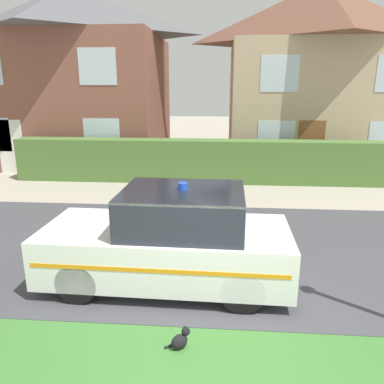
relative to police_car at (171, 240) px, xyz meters
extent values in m
plane|color=#A89E8E|center=(0.83, -2.24, -0.80)|extent=(80.00, 80.00, 0.00)
cube|color=#424247|center=(0.83, 1.52, -0.79)|extent=(28.00, 5.60, 0.01)
cube|color=#3D7533|center=(0.83, -2.17, -0.79)|extent=(28.00, 1.79, 0.01)
cube|color=#4C7233|center=(-0.08, 7.30, -0.05)|extent=(12.98, 0.84, 1.51)
cylinder|color=black|center=(-1.35, 0.82, -0.45)|extent=(0.68, 0.22, 0.67)
cylinder|color=black|center=(-1.39, -0.75, -0.45)|extent=(0.68, 0.22, 0.67)
cylinder|color=black|center=(1.24, 0.76, -0.45)|extent=(0.68, 0.22, 0.67)
cylinder|color=black|center=(1.20, -0.81, -0.45)|extent=(0.68, 0.22, 0.67)
cube|color=white|center=(-0.08, 0.00, -0.19)|extent=(4.22, 1.86, 0.83)
cube|color=#232833|center=(0.22, 0.00, 0.56)|extent=(2.04, 1.64, 0.67)
cube|color=white|center=(0.22, 0.00, 0.88)|extent=(2.04, 1.64, 0.04)
cube|color=orange|center=(-0.06, 0.89, -0.13)|extent=(3.97, 0.10, 0.07)
cube|color=orange|center=(-0.10, -0.89, -0.13)|extent=(3.97, 0.10, 0.07)
cylinder|color=blue|center=(0.22, 0.00, 0.96)|extent=(0.15, 0.15, 0.12)
ellipsoid|color=black|center=(0.34, -1.72, -0.70)|extent=(0.28, 0.26, 0.20)
ellipsoid|color=white|center=(0.41, -1.67, -0.71)|extent=(0.10, 0.11, 0.11)
sphere|color=black|center=(0.42, -1.66, -0.58)|extent=(0.12, 0.12, 0.12)
cone|color=black|center=(0.44, -1.69, -0.53)|extent=(0.05, 0.05, 0.05)
cone|color=black|center=(0.40, -1.63, -0.53)|extent=(0.05, 0.05, 0.05)
cylinder|color=black|center=(0.22, -1.70, -0.78)|extent=(0.17, 0.14, 0.03)
cube|color=brown|center=(-5.87, 11.14, 1.92)|extent=(7.86, 6.15, 5.44)
pyramid|color=#56565B|center=(-5.87, 11.14, 5.61)|extent=(8.25, 6.46, 1.95)
cube|color=white|center=(-7.37, 8.06, 0.25)|extent=(1.00, 0.02, 2.10)
cube|color=silver|center=(-3.71, 8.06, 0.72)|extent=(1.40, 0.02, 1.30)
cube|color=silver|center=(-3.71, 8.06, 3.23)|extent=(1.40, 0.02, 1.30)
cube|color=tan|center=(4.97, 11.61, 1.75)|extent=(7.49, 5.91, 5.11)
pyramid|color=brown|center=(4.97, 11.61, 5.51)|extent=(7.87, 6.20, 2.40)
cube|color=brown|center=(4.24, 8.65, 0.25)|extent=(1.00, 0.02, 2.10)
cube|color=silver|center=(2.91, 8.65, 0.63)|extent=(1.40, 0.02, 1.30)
cube|color=silver|center=(2.91, 8.65, 2.98)|extent=(1.40, 0.02, 1.30)
camera|label=1|loc=(0.83, -5.88, 2.53)|focal=35.00mm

